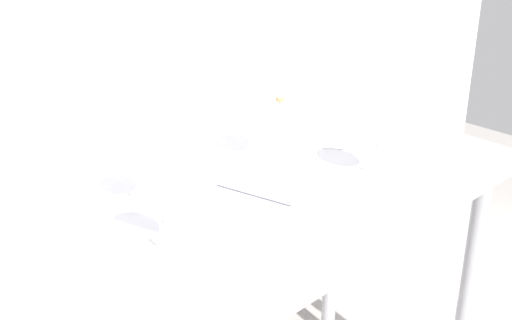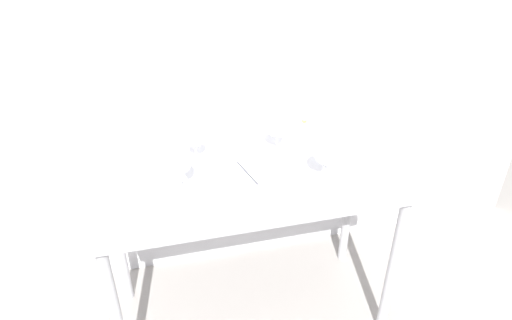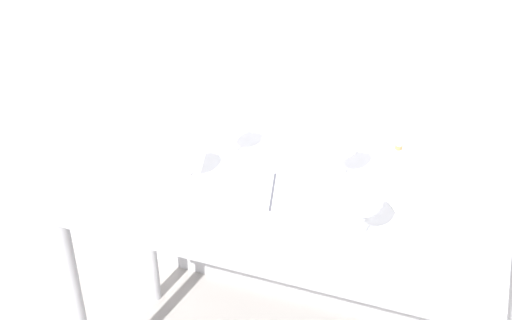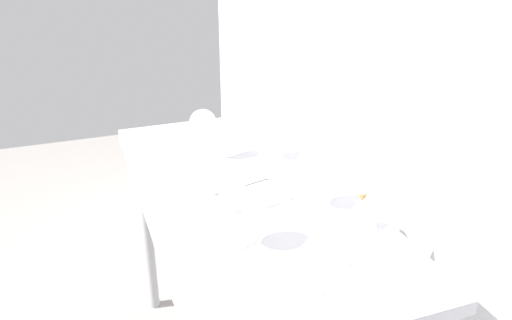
{
  "view_description": "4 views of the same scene",
  "coord_description": "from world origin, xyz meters",
  "px_view_note": "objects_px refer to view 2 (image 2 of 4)",
  "views": [
    {
      "loc": [
        -0.98,
        -1.02,
        1.62
      ],
      "look_at": [
        0.02,
        0.01,
        0.98
      ],
      "focal_mm": 47.43,
      "sensor_mm": 36.0,
      "label": 1
    },
    {
      "loc": [
        -0.38,
        -1.66,
        2.03
      ],
      "look_at": [
        0.03,
        -0.0,
        0.96
      ],
      "focal_mm": 32.46,
      "sensor_mm": 36.0,
      "label": 2
    },
    {
      "loc": [
        0.53,
        -1.64,
        2.13
      ],
      "look_at": [
        -0.08,
        0.01,
        0.99
      ],
      "focal_mm": 47.53,
      "sensor_mm": 36.0,
      "label": 3
    },
    {
      "loc": [
        1.42,
        -0.49,
        1.69
      ],
      "look_at": [
        -0.0,
        0.03,
        1.0
      ],
      "focal_mm": 36.54,
      "sensor_mm": 36.0,
      "label": 4
    }
  ],
  "objects_px": {
    "decanter_funnel": "(304,131)",
    "tasting_sheet_upper": "(337,155)",
    "wine_glass_far_right": "(277,128)",
    "wine_glass_near_left": "(179,164)",
    "wine_glass_near_right": "(325,154)",
    "wine_glass_far_left": "(195,139)",
    "open_notebook": "(247,174)",
    "tasting_sheet_lower": "(159,174)"
  },
  "relations": [
    {
      "from": "tasting_sheet_upper",
      "to": "tasting_sheet_lower",
      "type": "bearing_deg",
      "value": 142.65
    },
    {
      "from": "wine_glass_far_right",
      "to": "open_notebook",
      "type": "bearing_deg",
      "value": -138.82
    },
    {
      "from": "wine_glass_far_left",
      "to": "wine_glass_near_left",
      "type": "distance_m",
      "value": 0.23
    },
    {
      "from": "wine_glass_far_right",
      "to": "tasting_sheet_upper",
      "type": "bearing_deg",
      "value": -19.92
    },
    {
      "from": "wine_glass_far_right",
      "to": "wine_glass_far_left",
      "type": "height_order",
      "value": "wine_glass_far_right"
    },
    {
      "from": "wine_glass_far_left",
      "to": "open_notebook",
      "type": "height_order",
      "value": "wine_glass_far_left"
    },
    {
      "from": "wine_glass_far_right",
      "to": "tasting_sheet_lower",
      "type": "xyz_separation_m",
      "value": [
        -0.55,
        -0.06,
        -0.13
      ]
    },
    {
      "from": "wine_glass_far_right",
      "to": "tasting_sheet_lower",
      "type": "distance_m",
      "value": 0.57
    },
    {
      "from": "tasting_sheet_upper",
      "to": "tasting_sheet_lower",
      "type": "relative_size",
      "value": 1.25
    },
    {
      "from": "wine_glass_near_left",
      "to": "open_notebook",
      "type": "relative_size",
      "value": 0.54
    },
    {
      "from": "wine_glass_far_right",
      "to": "wine_glass_far_left",
      "type": "bearing_deg",
      "value": 179.6
    },
    {
      "from": "wine_glass_far_left",
      "to": "tasting_sheet_lower",
      "type": "distance_m",
      "value": 0.22
    },
    {
      "from": "wine_glass_near_right",
      "to": "tasting_sheet_upper",
      "type": "distance_m",
      "value": 0.26
    },
    {
      "from": "wine_glass_far_left",
      "to": "wine_glass_near_left",
      "type": "relative_size",
      "value": 0.9
    },
    {
      "from": "wine_glass_far_right",
      "to": "tasting_sheet_lower",
      "type": "bearing_deg",
      "value": -173.36
    },
    {
      "from": "wine_glass_far_left",
      "to": "tasting_sheet_upper",
      "type": "bearing_deg",
      "value": -8.75
    },
    {
      "from": "open_notebook",
      "to": "tasting_sheet_lower",
      "type": "relative_size",
      "value": 1.71
    },
    {
      "from": "wine_glass_far_right",
      "to": "wine_glass_near_left",
      "type": "bearing_deg",
      "value": -156.49
    },
    {
      "from": "tasting_sheet_upper",
      "to": "wine_glass_near_right",
      "type": "bearing_deg",
      "value": -163.4
    },
    {
      "from": "tasting_sheet_upper",
      "to": "decanter_funnel",
      "type": "xyz_separation_m",
      "value": [
        -0.11,
        0.18,
        0.05
      ]
    },
    {
      "from": "decanter_funnel",
      "to": "tasting_sheet_upper",
      "type": "bearing_deg",
      "value": -58.95
    },
    {
      "from": "wine_glass_far_right",
      "to": "tasting_sheet_lower",
      "type": "relative_size",
      "value": 0.89
    },
    {
      "from": "wine_glass_near_left",
      "to": "open_notebook",
      "type": "height_order",
      "value": "wine_glass_near_left"
    },
    {
      "from": "open_notebook",
      "to": "tasting_sheet_lower",
      "type": "height_order",
      "value": "open_notebook"
    },
    {
      "from": "wine_glass_far_left",
      "to": "decanter_funnel",
      "type": "distance_m",
      "value": 0.55
    },
    {
      "from": "open_notebook",
      "to": "decanter_funnel",
      "type": "relative_size",
      "value": 2.35
    },
    {
      "from": "wine_glass_near_right",
      "to": "wine_glass_far_left",
      "type": "xyz_separation_m",
      "value": [
        -0.51,
        0.28,
        -0.01
      ]
    },
    {
      "from": "tasting_sheet_lower",
      "to": "decanter_funnel",
      "type": "bearing_deg",
      "value": -4.13
    },
    {
      "from": "wine_glass_near_left",
      "to": "decanter_funnel",
      "type": "bearing_deg",
      "value": 24.43
    },
    {
      "from": "tasting_sheet_upper",
      "to": "decanter_funnel",
      "type": "distance_m",
      "value": 0.22
    },
    {
      "from": "wine_glass_far_right",
      "to": "wine_glass_far_left",
      "type": "xyz_separation_m",
      "value": [
        -0.38,
        0.0,
        -0.01
      ]
    },
    {
      "from": "wine_glass_far_right",
      "to": "wine_glass_near_right",
      "type": "bearing_deg",
      "value": -64.99
    },
    {
      "from": "wine_glass_far_left",
      "to": "tasting_sheet_lower",
      "type": "height_order",
      "value": "wine_glass_far_left"
    },
    {
      "from": "wine_glass_far_left",
      "to": "decanter_funnel",
      "type": "xyz_separation_m",
      "value": [
        0.54,
        0.08,
        -0.07
      ]
    },
    {
      "from": "wine_glass_near_right",
      "to": "wine_glass_near_left",
      "type": "bearing_deg",
      "value": 173.33
    },
    {
      "from": "tasting_sheet_lower",
      "to": "wine_glass_near_left",
      "type": "bearing_deg",
      "value": -75.0
    },
    {
      "from": "wine_glass_near_right",
      "to": "wine_glass_far_left",
      "type": "bearing_deg",
      "value": 151.4
    },
    {
      "from": "wine_glass_near_left",
      "to": "tasting_sheet_upper",
      "type": "height_order",
      "value": "wine_glass_near_left"
    },
    {
      "from": "wine_glass_far_right",
      "to": "wine_glass_near_left",
      "type": "height_order",
      "value": "wine_glass_near_left"
    },
    {
      "from": "tasting_sheet_lower",
      "to": "tasting_sheet_upper",
      "type": "bearing_deg",
      "value": -18.0
    },
    {
      "from": "wine_glass_far_right",
      "to": "tasting_sheet_upper",
      "type": "xyz_separation_m",
      "value": [
        0.27,
        -0.1,
        -0.13
      ]
    },
    {
      "from": "decanter_funnel",
      "to": "wine_glass_near_right",
      "type": "bearing_deg",
      "value": -95.18
    }
  ]
}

